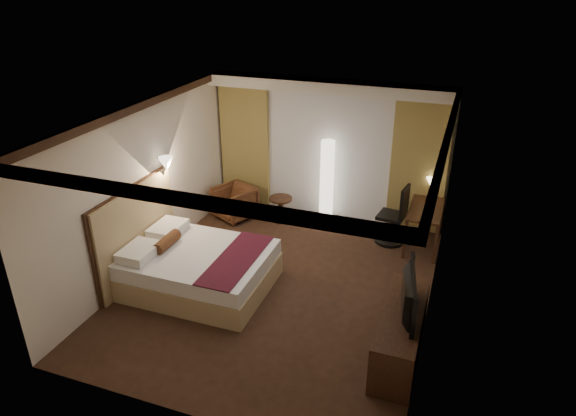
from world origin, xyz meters
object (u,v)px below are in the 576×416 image
(desk, at_px, (424,227))
(television, at_px, (403,290))
(side_table, at_px, (281,209))
(office_chair, at_px, (392,214))
(floor_lamp, at_px, (327,182))
(bed, at_px, (200,269))
(armchair, at_px, (234,201))
(dresser, at_px, (401,333))

(desk, xyz_separation_m, television, (0.02, -2.98, 0.59))
(side_table, relative_size, office_chair, 0.44)
(floor_lamp, bearing_deg, bed, -112.98)
(office_chair, relative_size, television, 1.04)
(side_table, height_order, floor_lamp, floor_lamp)
(desk, bearing_deg, bed, -141.28)
(floor_lamp, bearing_deg, armchair, -164.93)
(office_chair, relative_size, dresser, 0.65)
(dresser, xyz_separation_m, television, (-0.03, 0.00, 0.64))
(bed, bearing_deg, office_chair, 43.93)
(armchair, distance_m, television, 4.67)
(desk, bearing_deg, dresser, -89.04)
(desk, distance_m, office_chair, 0.60)
(bed, distance_m, television, 3.22)
(side_table, distance_m, office_chair, 2.16)
(desk, height_order, television, television)
(bed, relative_size, television, 1.98)
(desk, bearing_deg, armchair, -178.29)
(bed, xyz_separation_m, desk, (3.09, 2.47, 0.07))
(office_chair, distance_m, television, 3.01)
(floor_lamp, bearing_deg, side_table, -160.24)
(bed, relative_size, side_table, 4.27)
(side_table, xyz_separation_m, floor_lamp, (0.82, 0.30, 0.58))
(armchair, height_order, television, television)
(office_chair, xyz_separation_m, television, (0.59, -2.93, 0.41))
(side_table, relative_size, dresser, 0.29)
(armchair, xyz_separation_m, floor_lamp, (1.73, 0.47, 0.47))
(side_table, bearing_deg, bed, -98.47)
(side_table, bearing_deg, television, -48.08)
(floor_lamp, bearing_deg, office_chair, -17.21)
(side_table, relative_size, desk, 0.42)
(armchair, xyz_separation_m, television, (3.63, -2.87, 0.61))
(armchair, bearing_deg, office_chair, 26.99)
(floor_lamp, height_order, dresser, floor_lamp)
(armchair, distance_m, desk, 3.62)
(office_chair, bearing_deg, bed, -127.56)
(desk, distance_m, television, 3.04)
(television, bearing_deg, armchair, 42.32)
(dresser, bearing_deg, desk, 90.96)
(office_chair, distance_m, dresser, 3.00)
(armchair, distance_m, floor_lamp, 1.85)
(armchair, height_order, desk, desk)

